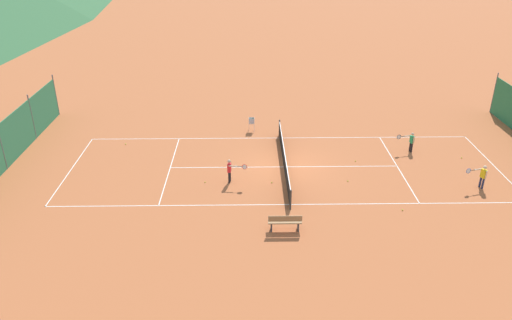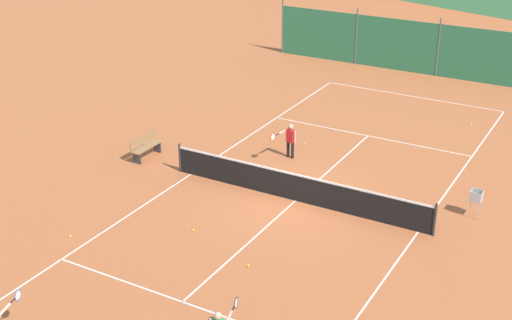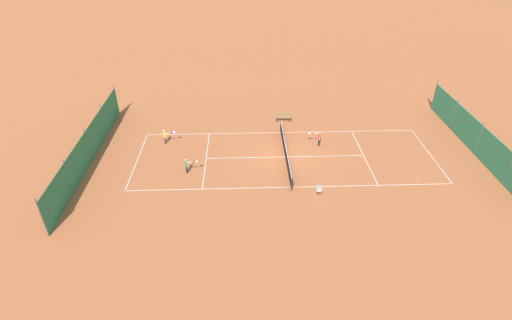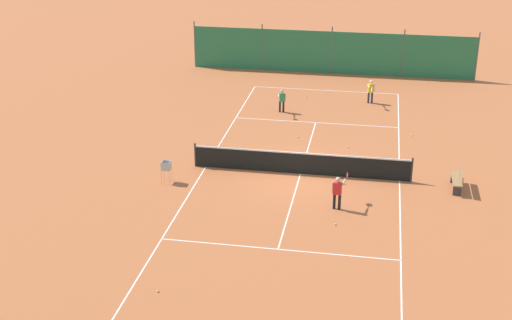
# 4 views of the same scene
# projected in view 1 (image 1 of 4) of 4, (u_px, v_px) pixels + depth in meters

# --- Properties ---
(ground_plane) EXTENTS (600.00, 600.00, 0.00)m
(ground_plane) POSITION_uv_depth(u_px,v_px,m) (284.00, 167.00, 28.07)
(ground_plane) COLOR #B25B33
(court_line_markings) EXTENTS (8.25, 23.85, 0.01)m
(court_line_markings) POSITION_uv_depth(u_px,v_px,m) (284.00, 167.00, 28.07)
(court_line_markings) COLOR white
(court_line_markings) RESTS_ON ground
(tennis_net) EXTENTS (9.18, 0.08, 1.06)m
(tennis_net) POSITION_uv_depth(u_px,v_px,m) (284.00, 159.00, 27.85)
(tennis_net) COLOR #2D2D2D
(tennis_net) RESTS_ON ground
(windscreen_fence_far) EXTENTS (17.28, 0.08, 2.90)m
(windscreen_fence_far) POSITION_uv_depth(u_px,v_px,m) (2.00, 148.00, 27.27)
(windscreen_fence_far) COLOR #2D754C
(windscreen_fence_far) RESTS_ON ground
(player_far_service) EXTENTS (0.42, 1.09, 1.28)m
(player_far_service) POSITION_uv_depth(u_px,v_px,m) (482.00, 175.00, 25.57)
(player_far_service) COLOR #23284C
(player_far_service) RESTS_ON ground
(player_far_baseline) EXTENTS (0.56, 1.05, 1.31)m
(player_far_baseline) POSITION_uv_depth(u_px,v_px,m) (230.00, 169.00, 26.12)
(player_far_baseline) COLOR black
(player_far_baseline) RESTS_ON ground
(player_near_baseline) EXTENTS (0.40, 1.05, 1.22)m
(player_near_baseline) POSITION_uv_depth(u_px,v_px,m) (411.00, 141.00, 29.60)
(player_near_baseline) COLOR black
(player_near_baseline) RESTS_ON ground
(tennis_ball_alley_left) EXTENTS (0.07, 0.07, 0.07)m
(tennis_ball_alley_left) POSITION_uv_depth(u_px,v_px,m) (272.00, 182.00, 26.36)
(tennis_ball_alley_left) COLOR #CCE033
(tennis_ball_alley_left) RESTS_ON ground
(tennis_ball_near_corner) EXTENTS (0.07, 0.07, 0.07)m
(tennis_ball_near_corner) POSITION_uv_depth(u_px,v_px,m) (402.00, 210.00, 23.87)
(tennis_ball_near_corner) COLOR #CCE033
(tennis_ball_near_corner) RESTS_ON ground
(tennis_ball_by_net_left) EXTENTS (0.07, 0.07, 0.07)m
(tennis_ball_by_net_left) POSITION_uv_depth(u_px,v_px,m) (355.00, 161.00, 28.68)
(tennis_ball_by_net_left) COLOR #CCE033
(tennis_ball_by_net_left) RESTS_ON ground
(tennis_ball_mid_court) EXTENTS (0.07, 0.07, 0.07)m
(tennis_ball_mid_court) POSITION_uv_depth(u_px,v_px,m) (462.00, 158.00, 29.07)
(tennis_ball_mid_court) COLOR #CCE033
(tennis_ball_mid_court) RESTS_ON ground
(tennis_ball_service_box) EXTENTS (0.07, 0.07, 0.07)m
(tennis_ball_service_box) POSITION_uv_depth(u_px,v_px,m) (205.00, 182.00, 26.39)
(tennis_ball_service_box) COLOR #CCE033
(tennis_ball_service_box) RESTS_ON ground
(tennis_ball_alley_right) EXTENTS (0.07, 0.07, 0.07)m
(tennis_ball_alley_right) POSITION_uv_depth(u_px,v_px,m) (348.00, 181.00, 26.50)
(tennis_ball_alley_right) COLOR #CCE033
(tennis_ball_alley_right) RESTS_ON ground
(tennis_ball_far_corner) EXTENTS (0.07, 0.07, 0.07)m
(tennis_ball_far_corner) POSITION_uv_depth(u_px,v_px,m) (126.00, 144.00, 30.83)
(tennis_ball_far_corner) COLOR #CCE033
(tennis_ball_far_corner) RESTS_ON ground
(ball_hopper) EXTENTS (0.36, 0.36, 0.89)m
(ball_hopper) POSITION_uv_depth(u_px,v_px,m) (252.00, 122.00, 32.52)
(ball_hopper) COLOR #B7B7BC
(ball_hopper) RESTS_ON ground
(courtside_bench) EXTENTS (0.36, 1.50, 0.84)m
(courtside_bench) POSITION_uv_depth(u_px,v_px,m) (285.00, 222.00, 22.17)
(courtside_bench) COLOR olive
(courtside_bench) RESTS_ON ground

